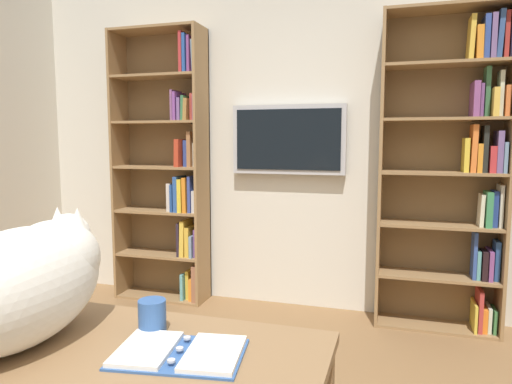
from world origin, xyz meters
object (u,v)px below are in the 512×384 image
(wall_mounted_tv, at_px, (288,140))
(coffee_mug, at_px, (152,316))
(open_binder, at_px, (180,352))
(cat, at_px, (31,278))
(bookshelf_right, at_px, (171,170))
(bookshelf_left, at_px, (456,166))

(wall_mounted_tv, bearing_deg, coffee_mug, 93.49)
(open_binder, height_order, coffee_mug, coffee_mug)
(cat, bearing_deg, wall_mounted_tv, -93.43)
(coffee_mug, bearing_deg, cat, 24.92)
(wall_mounted_tv, distance_m, open_binder, 2.54)
(bookshelf_right, relative_size, open_binder, 6.14)
(bookshelf_left, xyz_separation_m, cat, (1.34, 2.41, -0.20))
(bookshelf_left, distance_m, coffee_mug, 2.53)
(bookshelf_left, bearing_deg, open_binder, 69.08)
(bookshelf_left, xyz_separation_m, open_binder, (0.91, 2.38, -0.37))
(cat, height_order, coffee_mug, cat)
(bookshelf_left, xyz_separation_m, coffee_mug, (1.05, 2.27, -0.33))
(cat, distance_m, open_binder, 0.46)
(open_binder, bearing_deg, bookshelf_right, -62.34)
(bookshelf_right, xyz_separation_m, coffee_mug, (-1.11, 2.27, -0.26))
(bookshelf_left, bearing_deg, coffee_mug, 65.20)
(cat, bearing_deg, open_binder, -176.34)
(wall_mounted_tv, distance_m, coffee_mug, 2.42)
(bookshelf_right, bearing_deg, cat, 108.69)
(bookshelf_left, distance_m, bookshelf_right, 2.16)
(wall_mounted_tv, height_order, coffee_mug, wall_mounted_tv)
(bookshelf_left, relative_size, coffee_mug, 22.90)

